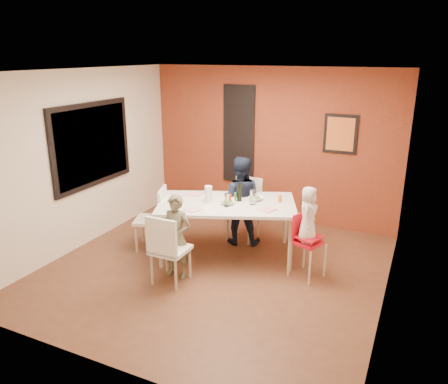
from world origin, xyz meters
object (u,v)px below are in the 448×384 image
at_px(paper_towel_roll, 208,194).
at_px(chair_near, 167,247).
at_px(child_far, 240,201).
at_px(wine_bottle, 239,192).
at_px(chair_far, 246,205).
at_px(toddler, 308,214).
at_px(high_chair, 306,239).
at_px(dining_table, 227,207).
at_px(child_near, 176,236).
at_px(chair_left, 155,215).

bearing_deg(paper_towel_roll, chair_near, -94.28).
bearing_deg(child_far, wine_bottle, 95.27).
relative_size(chair_far, child_far, 0.71).
bearing_deg(chair_far, paper_towel_roll, -104.46).
bearing_deg(chair_near, toddler, -148.21).
distance_m(chair_near, high_chair, 1.85).
height_order(toddler, wine_bottle, toddler).
distance_m(dining_table, child_near, 0.96).
height_order(high_chair, toddler, toddler).
height_order(dining_table, paper_towel_roll, paper_towel_roll).
distance_m(chair_left, paper_towel_roll, 0.94).
height_order(dining_table, high_chair, high_chair).
bearing_deg(child_near, toddler, 21.73).
xyz_separation_m(chair_left, wine_bottle, (1.22, 0.40, 0.42)).
bearing_deg(child_near, chair_near, -93.12).
bearing_deg(chair_left, high_chair, 72.43).
relative_size(chair_far, child_near, 0.86).
xyz_separation_m(chair_left, high_chair, (2.31, 0.11, -0.01)).
distance_m(chair_far, toddler, 1.57).
distance_m(chair_near, paper_towel_roll, 1.12).
bearing_deg(toddler, paper_towel_roll, 86.23).
distance_m(chair_far, chair_left, 1.47).
height_order(child_far, paper_towel_roll, child_far).
height_order(chair_near, chair_left, chair_left).
height_order(child_near, toddler, toddler).
bearing_deg(chair_far, chair_near, -97.56).
height_order(chair_left, toddler, toddler).
height_order(high_chair, wine_bottle, wine_bottle).
bearing_deg(child_far, toddler, 135.69).
bearing_deg(chair_near, dining_table, -106.11).
bearing_deg(chair_near, paper_towel_roll, -94.25).
height_order(chair_far, high_chair, chair_far).
xyz_separation_m(chair_far, child_far, (-0.00, -0.25, 0.15)).
bearing_deg(dining_table, child_far, 90.18).
bearing_deg(child_far, chair_far, -107.93).
bearing_deg(toddler, chair_far, 53.06).
bearing_deg(chair_left, toddler, 72.03).
xyz_separation_m(chair_near, high_chair, (1.56, 0.99, -0.01)).
relative_size(chair_near, chair_far, 0.97).
xyz_separation_m(child_near, paper_towel_roll, (0.08, 0.79, 0.37)).
xyz_separation_m(chair_far, child_near, (-0.33, -1.62, 0.02)).
height_order(high_chair, child_near, child_near).
xyz_separation_m(dining_table, child_near, (-0.33, -0.89, -0.17)).
bearing_deg(high_chair, chair_near, 143.97).
bearing_deg(chair_left, child_far, 104.03).
height_order(chair_far, child_far, child_far).
distance_m(chair_near, toddler, 1.89).
xyz_separation_m(child_near, wine_bottle, (0.46, 1.04, 0.38)).
bearing_deg(paper_towel_roll, child_near, -95.60).
xyz_separation_m(wine_bottle, paper_towel_roll, (-0.39, -0.24, -0.01)).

